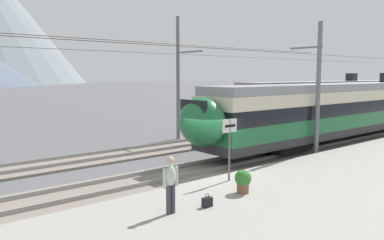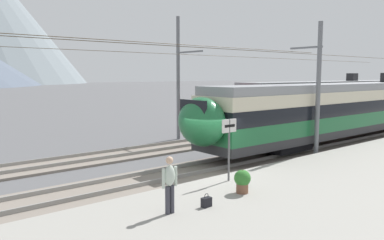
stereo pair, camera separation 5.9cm
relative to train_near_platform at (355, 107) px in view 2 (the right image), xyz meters
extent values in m
plane|color=#565659|center=(-13.91, -1.10, -2.23)|extent=(400.00, 400.00, 0.00)
cube|color=gray|center=(-13.91, -6.48, -2.04)|extent=(120.00, 8.78, 0.37)
cube|color=slate|center=(-13.91, 0.00, -2.17)|extent=(120.00, 3.00, 0.12)
cube|color=gray|center=(-13.91, -0.72, -2.03)|extent=(120.00, 0.07, 0.16)
cube|color=gray|center=(-13.91, 0.72, -2.03)|extent=(120.00, 0.07, 0.16)
cube|color=slate|center=(-13.91, 5.34, -2.17)|extent=(120.00, 3.00, 0.12)
cube|color=gray|center=(-13.91, 4.63, -2.03)|extent=(120.00, 0.07, 0.16)
cube|color=gray|center=(-13.91, 6.06, -2.03)|extent=(120.00, 0.07, 0.16)
cube|color=#2D2D30|center=(0.59, 0.00, -1.30)|extent=(27.49, 2.83, 0.45)
cube|color=#1E6638|center=(0.59, 0.00, -0.65)|extent=(27.49, 2.83, 0.85)
cube|color=black|center=(0.59, 0.00, 0.15)|extent=(27.49, 2.87, 0.75)
cube|color=beige|center=(0.59, 0.00, 0.85)|extent=(27.49, 2.83, 0.65)
cube|color=gray|center=(0.59, 0.00, 1.40)|extent=(27.19, 2.63, 0.45)
cube|color=black|center=(-7.93, 0.00, -1.74)|extent=(2.80, 2.26, 0.42)
ellipsoid|color=#1E6638|center=(-13.70, 0.00, 0.05)|extent=(1.80, 2.60, 2.25)
cube|color=black|center=(-14.20, 0.00, 0.47)|extent=(0.16, 1.70, 1.19)
cube|color=#2D2D30|center=(6.14, 5.34, -1.30)|extent=(22.25, 2.81, 0.45)
cube|color=maroon|center=(6.14, 5.34, -0.65)|extent=(22.25, 2.81, 0.85)
cube|color=black|center=(6.14, 5.34, 0.15)|extent=(22.25, 2.85, 0.75)
cube|color=silver|center=(6.14, 5.34, 0.85)|extent=(22.25, 2.81, 0.65)
cube|color=gray|center=(6.14, 5.34, 1.40)|extent=(21.95, 2.61, 0.45)
cube|color=black|center=(-0.75, 5.34, -1.74)|extent=(2.80, 2.25, 0.42)
cube|color=black|center=(13.04, 5.34, -1.74)|extent=(2.80, 2.25, 0.42)
ellipsoid|color=maroon|center=(-5.53, 5.34, 0.05)|extent=(1.80, 2.58, 2.25)
cube|color=black|center=(-6.03, 5.34, 0.47)|extent=(0.16, 1.69, 1.19)
cube|color=black|center=(9.48, 5.34, 1.97)|extent=(0.90, 0.70, 0.70)
cylinder|color=slate|center=(-7.06, -1.67, 1.34)|extent=(0.24, 0.24, 7.15)
cube|color=slate|center=(-7.06, -0.83, 3.62)|extent=(0.10, 1.97, 0.10)
cylinder|color=#473823|center=(-7.06, 0.00, 3.37)|extent=(43.89, 0.02, 0.02)
cylinder|color=slate|center=(-9.19, 7.69, 1.91)|extent=(0.24, 0.24, 8.27)
cube|color=slate|center=(-9.19, 6.52, 3.65)|extent=(0.10, 2.65, 0.10)
cylinder|color=#473823|center=(-9.19, 5.34, 3.40)|extent=(43.89, 0.02, 0.02)
cylinder|color=#59595B|center=(-14.84, -2.92, -0.67)|extent=(0.08, 0.08, 2.37)
cube|color=silver|center=(-14.84, -2.92, 0.26)|extent=(0.70, 0.06, 0.50)
cube|color=black|center=(-14.84, -2.95, 0.26)|extent=(0.52, 0.01, 0.10)
cylinder|color=#383842|center=(-18.71, -4.31, -1.45)|extent=(0.14, 0.14, 0.82)
cylinder|color=#383842|center=(-18.55, -4.31, -1.45)|extent=(0.14, 0.14, 0.82)
ellipsoid|color=#B7C6B7|center=(-18.63, -4.31, -0.73)|extent=(0.36, 0.22, 0.62)
sphere|color=tan|center=(-18.63, -4.31, -0.28)|extent=(0.22, 0.22, 0.22)
cylinder|color=#B7C6B7|center=(-18.85, -4.31, -0.78)|extent=(0.09, 0.09, 0.58)
cylinder|color=#B7C6B7|center=(-18.41, -4.31, -0.78)|extent=(0.09, 0.09, 0.58)
cube|color=black|center=(-17.43, -4.57, -1.71)|extent=(0.32, 0.18, 0.29)
torus|color=black|center=(-17.43, -4.57, -1.51)|extent=(0.16, 0.02, 0.16)
cylinder|color=brown|center=(-15.56, -4.30, -1.68)|extent=(0.41, 0.41, 0.35)
sphere|color=#33752D|center=(-15.56, -4.30, -1.34)|extent=(0.57, 0.57, 0.57)
sphere|color=red|center=(-15.56, -4.30, -1.21)|extent=(0.32, 0.32, 0.32)
camera|label=1|loc=(-25.01, -13.04, 2.16)|focal=35.87mm
camera|label=2|loc=(-24.96, -13.08, 2.16)|focal=35.87mm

